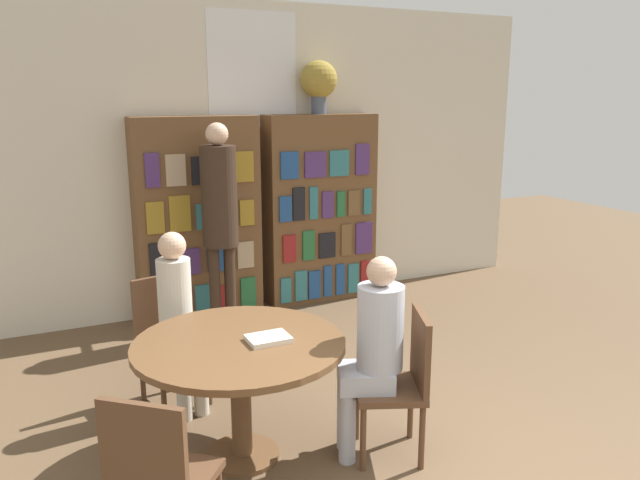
{
  "coord_description": "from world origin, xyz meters",
  "views": [
    {
      "loc": [
        -2.11,
        -1.95,
        2.12
      ],
      "look_at": [
        -0.13,
        2.17,
        1.05
      ],
      "focal_mm": 35.0,
      "sensor_mm": 36.0,
      "label": 1
    }
  ],
  "objects_px": {
    "chair_near_camera": "(158,474)",
    "chair_left_side": "(168,333)",
    "reading_table": "(240,361)",
    "flower_vase": "(319,81)",
    "chair_far_side": "(402,377)",
    "bookshelf_left": "(198,220)",
    "bookshelf_right": "(320,209)",
    "librarian_standing": "(220,206)",
    "seated_reader_right": "(373,345)",
    "seated_reader_left": "(179,314)"
  },
  "relations": [
    {
      "from": "bookshelf_right",
      "to": "flower_vase",
      "type": "height_order",
      "value": "flower_vase"
    },
    {
      "from": "chair_near_camera",
      "to": "flower_vase",
      "type": "bearing_deg",
      "value": 95.07
    },
    {
      "from": "bookshelf_right",
      "to": "chair_far_side",
      "type": "relative_size",
      "value": 2.17
    },
    {
      "from": "reading_table",
      "to": "bookshelf_right",
      "type": "bearing_deg",
      "value": 55.59
    },
    {
      "from": "reading_table",
      "to": "chair_near_camera",
      "type": "distance_m",
      "value": 0.96
    },
    {
      "from": "librarian_standing",
      "to": "bookshelf_left",
      "type": "bearing_deg",
      "value": 97.98
    },
    {
      "from": "flower_vase",
      "to": "chair_near_camera",
      "type": "height_order",
      "value": "flower_vase"
    },
    {
      "from": "bookshelf_right",
      "to": "librarian_standing",
      "type": "relative_size",
      "value": 1.02
    },
    {
      "from": "chair_near_camera",
      "to": "seated_reader_left",
      "type": "relative_size",
      "value": 0.72
    },
    {
      "from": "bookshelf_right",
      "to": "flower_vase",
      "type": "bearing_deg",
      "value": 161.86
    },
    {
      "from": "chair_left_side",
      "to": "chair_far_side",
      "type": "xyz_separation_m",
      "value": [
        1.09,
        -1.29,
        0.0
      ]
    },
    {
      "from": "chair_far_side",
      "to": "reading_table",
      "type": "bearing_deg",
      "value": 90.0
    },
    {
      "from": "bookshelf_right",
      "to": "chair_near_camera",
      "type": "relative_size",
      "value": 2.17
    },
    {
      "from": "reading_table",
      "to": "seated_reader_left",
      "type": "xyz_separation_m",
      "value": [
        -0.17,
        0.74,
        0.07
      ]
    },
    {
      "from": "bookshelf_left",
      "to": "librarian_standing",
      "type": "bearing_deg",
      "value": -82.02
    },
    {
      "from": "bookshelf_left",
      "to": "librarian_standing",
      "type": "height_order",
      "value": "bookshelf_left"
    },
    {
      "from": "bookshelf_left",
      "to": "reading_table",
      "type": "distance_m",
      "value": 2.58
    },
    {
      "from": "bookshelf_right",
      "to": "librarian_standing",
      "type": "height_order",
      "value": "bookshelf_right"
    },
    {
      "from": "flower_vase",
      "to": "reading_table",
      "type": "bearing_deg",
      "value": -124.12
    },
    {
      "from": "chair_left_side",
      "to": "librarian_standing",
      "type": "relative_size",
      "value": 0.47
    },
    {
      "from": "chair_left_side",
      "to": "seated_reader_right",
      "type": "relative_size",
      "value": 0.72
    },
    {
      "from": "reading_table",
      "to": "chair_left_side",
      "type": "xyz_separation_m",
      "value": [
        -0.22,
        0.93,
        -0.13
      ]
    },
    {
      "from": "reading_table",
      "to": "chair_left_side",
      "type": "height_order",
      "value": "chair_left_side"
    },
    {
      "from": "bookshelf_right",
      "to": "flower_vase",
      "type": "relative_size",
      "value": 3.69
    },
    {
      "from": "bookshelf_left",
      "to": "seated_reader_right",
      "type": "xyz_separation_m",
      "value": [
        0.28,
        -2.82,
        -0.26
      ]
    },
    {
      "from": "flower_vase",
      "to": "seated_reader_left",
      "type": "height_order",
      "value": "flower_vase"
    },
    {
      "from": "bookshelf_left",
      "to": "flower_vase",
      "type": "distance_m",
      "value": 1.81
    },
    {
      "from": "seated_reader_right",
      "to": "librarian_standing",
      "type": "xyz_separation_m",
      "value": [
        -0.21,
        2.32,
        0.47
      ]
    },
    {
      "from": "bookshelf_left",
      "to": "chair_far_side",
      "type": "distance_m",
      "value": 2.96
    },
    {
      "from": "chair_far_side",
      "to": "seated_reader_left",
      "type": "bearing_deg",
      "value": 66.17
    },
    {
      "from": "reading_table",
      "to": "chair_far_side",
      "type": "xyz_separation_m",
      "value": [
        0.88,
        -0.37,
        -0.13
      ]
    },
    {
      "from": "chair_near_camera",
      "to": "chair_left_side",
      "type": "relative_size",
      "value": 1.0
    },
    {
      "from": "seated_reader_left",
      "to": "librarian_standing",
      "type": "xyz_separation_m",
      "value": [
        0.68,
        1.28,
        0.48
      ]
    },
    {
      "from": "chair_far_side",
      "to": "chair_left_side",
      "type": "bearing_deg",
      "value": 63.0
    },
    {
      "from": "reading_table",
      "to": "librarian_standing",
      "type": "distance_m",
      "value": 2.15
    },
    {
      "from": "flower_vase",
      "to": "bookshelf_right",
      "type": "bearing_deg",
      "value": -18.14
    },
    {
      "from": "flower_vase",
      "to": "reading_table",
      "type": "relative_size",
      "value": 0.43
    },
    {
      "from": "chair_near_camera",
      "to": "seated_reader_right",
      "type": "distance_m",
      "value": 1.41
    },
    {
      "from": "chair_near_camera",
      "to": "seated_reader_right",
      "type": "height_order",
      "value": "seated_reader_right"
    },
    {
      "from": "bookshelf_right",
      "to": "flower_vase",
      "type": "distance_m",
      "value": 1.29
    },
    {
      "from": "reading_table",
      "to": "librarian_standing",
      "type": "xyz_separation_m",
      "value": [
        0.51,
        2.02,
        0.55
      ]
    },
    {
      "from": "chair_far_side",
      "to": "seated_reader_left",
      "type": "distance_m",
      "value": 1.54
    },
    {
      "from": "bookshelf_left",
      "to": "bookshelf_right",
      "type": "height_order",
      "value": "same"
    },
    {
      "from": "bookshelf_right",
      "to": "seated_reader_right",
      "type": "relative_size",
      "value": 1.56
    },
    {
      "from": "flower_vase",
      "to": "seated_reader_left",
      "type": "distance_m",
      "value": 3.02
    },
    {
      "from": "bookshelf_left",
      "to": "chair_far_side",
      "type": "bearing_deg",
      "value": -81.31
    },
    {
      "from": "flower_vase",
      "to": "chair_far_side",
      "type": "distance_m",
      "value": 3.48
    },
    {
      "from": "bookshelf_left",
      "to": "chair_near_camera",
      "type": "xyz_separation_m",
      "value": [
        -1.06,
        -3.24,
        -0.47
      ]
    },
    {
      "from": "seated_reader_right",
      "to": "bookshelf_left",
      "type": "bearing_deg",
      "value": 28.37
    },
    {
      "from": "chair_near_camera",
      "to": "seated_reader_right",
      "type": "bearing_deg",
      "value": 58.33
    }
  ]
}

